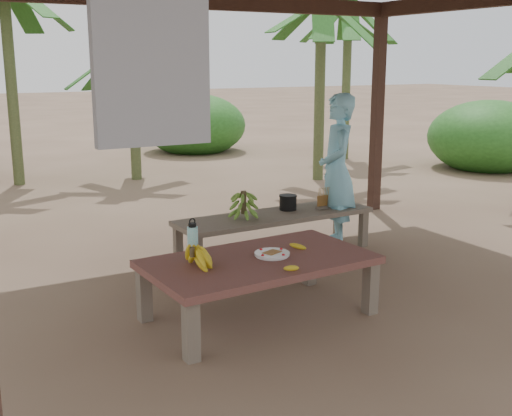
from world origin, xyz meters
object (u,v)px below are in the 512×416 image
ripe_banana_bunch (192,257)px  plate (272,254)px  work_table (259,266)px  woman (337,171)px  cooking_pot (288,203)px  water_flask (193,241)px  bench (275,219)px

ripe_banana_bunch → plate: ripe_banana_bunch is taller
work_table → ripe_banana_bunch: (-0.57, 0.03, 0.16)m
ripe_banana_bunch → woman: 2.74m
ripe_banana_bunch → cooking_pot: ripe_banana_bunch is taller
plate → work_table: bearing=177.1°
water_flask → woman: bearing=26.7°
water_flask → woman: 2.50m
ripe_banana_bunch → water_flask: size_ratio=0.93×
bench → cooking_pot: (0.22, 0.10, 0.13)m
plate → cooking_pot: bearing=54.3°
plate → water_flask: bearing=152.0°
water_flask → cooking_pot: water_flask is taller
work_table → bench: size_ratio=0.83×
work_table → ripe_banana_bunch: bearing=174.4°
work_table → water_flask: bearing=143.7°
water_flask → cooking_pot: bearing=36.5°
water_flask → cooking_pot: 2.07m
water_flask → work_table: bearing=-33.4°
ripe_banana_bunch → plate: (0.68, -0.03, -0.07)m
work_table → woman: size_ratio=1.08×
ripe_banana_bunch → cooking_pot: bearing=40.0°
bench → plate: size_ratio=7.75×
work_table → plate: 0.14m
woman → bench: bearing=-65.5°
plate → water_flask: (-0.56, 0.30, 0.12)m
work_table → woman: bearing=35.4°
plate → water_flask: size_ratio=0.89×
ripe_banana_bunch → woman: size_ratio=0.18×
cooking_pot → work_table: bearing=-128.6°
bench → water_flask: bearing=-143.7°
woman → work_table: bearing=-26.2°
work_table → cooking_pot: size_ratio=9.94×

